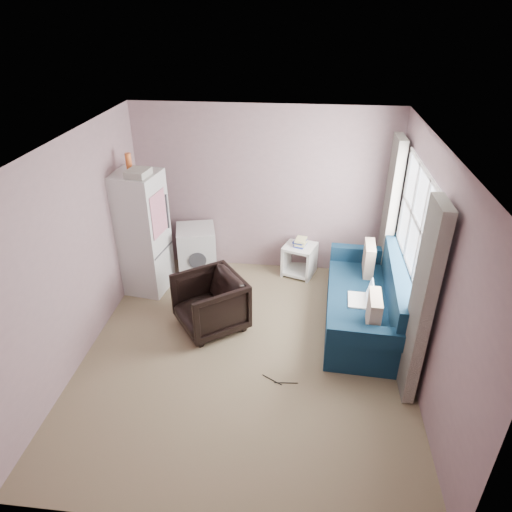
% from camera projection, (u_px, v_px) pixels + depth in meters
% --- Properties ---
extents(room, '(3.84, 4.24, 2.54)m').
position_uv_depth(room, '(247.00, 262.00, 4.87)').
color(room, '#806F54').
rests_on(room, ground).
extents(armchair, '(1.04, 1.05, 0.79)m').
position_uv_depth(armchair, '(210.00, 301.00, 5.73)').
color(armchair, black).
rests_on(armchair, ground).
extents(fridge, '(0.69, 0.68, 1.99)m').
position_uv_depth(fridge, '(142.00, 233.00, 6.31)').
color(fridge, '#BEBEBE').
rests_on(fridge, ground).
extents(washing_machine, '(0.67, 0.67, 0.78)m').
position_uv_depth(washing_machine, '(197.00, 251.00, 6.85)').
color(washing_machine, '#BEBEBE').
rests_on(washing_machine, ground).
extents(side_table, '(0.56, 0.56, 0.61)m').
position_uv_depth(side_table, '(300.00, 257.00, 6.93)').
color(side_table, white).
rests_on(side_table, ground).
extents(sofa, '(1.03, 2.06, 0.90)m').
position_uv_depth(sofa, '(369.00, 304.00, 5.79)').
color(sofa, '#102F4A').
rests_on(sofa, ground).
extents(window_dressing, '(0.17, 2.62, 2.18)m').
position_uv_depth(window_dressing, '(403.00, 252.00, 5.37)').
color(window_dressing, white).
rests_on(window_dressing, ground).
extents(floor_cables, '(0.40, 0.14, 0.01)m').
position_uv_depth(floor_cables, '(279.00, 381.00, 5.06)').
color(floor_cables, black).
rests_on(floor_cables, ground).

